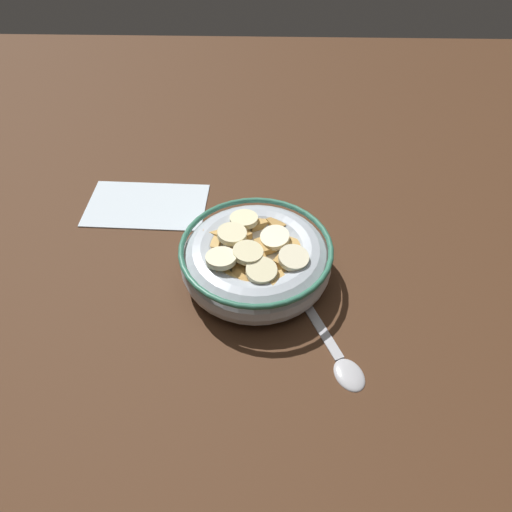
% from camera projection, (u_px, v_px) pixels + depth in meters
% --- Properties ---
extents(ground_plane, '(1.32, 1.32, 0.02)m').
position_uv_depth(ground_plane, '(256.00, 281.00, 0.54)').
color(ground_plane, '#472B19').
extents(cereal_bowl, '(0.16, 0.16, 0.06)m').
position_uv_depth(cereal_bowl, '(256.00, 259.00, 0.52)').
color(cereal_bowl, '#B2BCC6').
rests_on(cereal_bowl, ground_plane).
extents(spoon, '(0.08, 0.16, 0.01)m').
position_uv_depth(spoon, '(334.00, 348.00, 0.47)').
color(spoon, '#B7B7BC').
rests_on(spoon, ground_plane).
extents(folded_napkin, '(0.15, 0.10, 0.00)m').
position_uv_depth(folded_napkin, '(147.00, 205.00, 0.62)').
color(folded_napkin, silver).
rests_on(folded_napkin, ground_plane).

